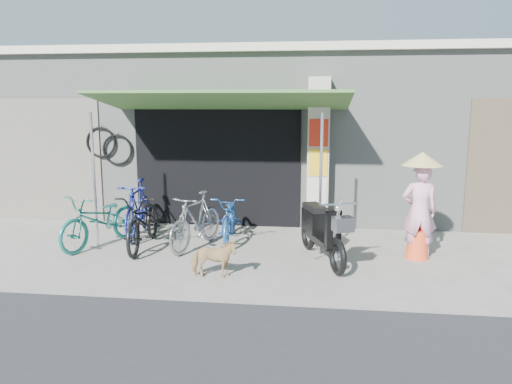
# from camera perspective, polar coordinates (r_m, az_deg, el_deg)

# --- Properties ---
(ground) EXTENTS (80.00, 80.00, 0.00)m
(ground) POSITION_cam_1_polar(r_m,az_deg,el_deg) (7.85, 0.55, -8.53)
(ground) COLOR gray
(ground) RESTS_ON ground
(bicycle_shop) EXTENTS (12.30, 5.30, 3.66)m
(bicycle_shop) POSITION_cam_1_polar(r_m,az_deg,el_deg) (12.52, 3.23, 7.05)
(bicycle_shop) COLOR gray
(bicycle_shop) RESTS_ON ground
(shop_pillar) EXTENTS (0.42, 0.44, 3.00)m
(shop_pillar) POSITION_cam_1_polar(r_m,az_deg,el_deg) (9.88, 7.11, 4.19)
(shop_pillar) COLOR #BAB09F
(shop_pillar) RESTS_ON ground
(awning) EXTENTS (4.60, 1.88, 2.72)m
(awning) POSITION_cam_1_polar(r_m,az_deg,el_deg) (9.18, -3.94, 10.14)
(awning) COLOR #375F2B
(awning) RESTS_ON ground
(neighbour_left) EXTENTS (2.60, 0.06, 2.60)m
(neighbour_left) POSITION_cam_1_polar(r_m,az_deg,el_deg) (11.62, -23.18, 3.35)
(neighbour_left) COLOR #6B665B
(neighbour_left) RESTS_ON ground
(bike_teal) EXTENTS (1.27, 1.93, 0.96)m
(bike_teal) POSITION_cam_1_polar(r_m,az_deg,el_deg) (9.24, -17.27, -3.03)
(bike_teal) COLOR #197162
(bike_teal) RESTS_ON ground
(bike_blue) EXTENTS (0.69, 1.83, 1.07)m
(bike_blue) POSITION_cam_1_polar(r_m,az_deg,el_deg) (9.74, -13.36, -1.83)
(bike_blue) COLOR navy
(bike_blue) RESTS_ON ground
(bike_black) EXTENTS (0.80, 1.92, 0.99)m
(bike_black) POSITION_cam_1_polar(r_m,az_deg,el_deg) (8.95, -12.69, -3.14)
(bike_black) COLOR black
(bike_black) RESTS_ON ground
(bike_silver) EXTENTS (0.94, 1.71, 0.99)m
(bike_silver) POSITION_cam_1_polar(r_m,az_deg,el_deg) (8.75, -6.87, -3.24)
(bike_silver) COLOR #9D9DA1
(bike_silver) RESTS_ON ground
(bike_navy) EXTENTS (0.71, 1.72, 0.88)m
(bike_navy) POSITION_cam_1_polar(r_m,az_deg,el_deg) (9.15, -2.96, -2.94)
(bike_navy) COLOR #21529B
(bike_navy) RESTS_ON ground
(street_dog) EXTENTS (0.71, 0.38, 0.57)m
(street_dog) POSITION_cam_1_polar(r_m,az_deg,el_deg) (7.31, -4.88, -7.62)
(street_dog) COLOR #A27156
(street_dog) RESTS_ON ground
(moped) EXTENTS (0.85, 1.85, 1.08)m
(moped) POSITION_cam_1_polar(r_m,az_deg,el_deg) (8.09, 7.43, -4.41)
(moped) COLOR black
(moped) RESTS_ON ground
(nun) EXTENTS (0.64, 0.64, 1.75)m
(nun) POSITION_cam_1_polar(r_m,az_deg,el_deg) (8.47, 18.19, -1.57)
(nun) COLOR pink
(nun) RESTS_ON ground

